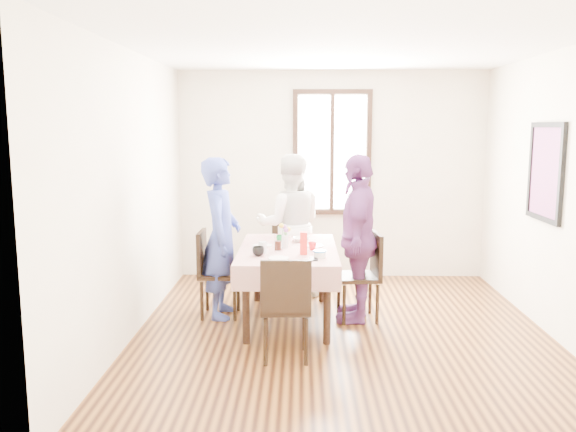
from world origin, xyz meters
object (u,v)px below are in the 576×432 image
(chair_left, at_px, (220,274))
(chair_near, at_px, (285,307))
(chair_far, at_px, (290,256))
(person_right, at_px, (357,238))
(chair_right, at_px, (358,277))
(person_left, at_px, (221,238))
(person_far, at_px, (290,225))
(dining_table, at_px, (288,285))

(chair_left, bearing_deg, chair_near, 32.53)
(chair_far, height_order, person_right, person_right)
(chair_left, distance_m, person_right, 1.48)
(chair_far, bearing_deg, chair_right, 122.47)
(chair_left, height_order, chair_right, same)
(chair_left, bearing_deg, chair_far, 140.37)
(chair_right, relative_size, chair_far, 1.00)
(chair_left, height_order, person_left, person_left)
(chair_near, bearing_deg, person_far, 87.55)
(person_far, bearing_deg, chair_left, 45.26)
(chair_left, relative_size, person_far, 0.54)
(person_far, bearing_deg, chair_right, 123.22)
(person_left, relative_size, person_far, 1.00)
(chair_left, distance_m, chair_far, 1.13)
(chair_left, relative_size, chair_far, 1.00)
(chair_near, bearing_deg, chair_left, 119.90)
(dining_table, distance_m, person_left, 0.85)
(person_far, xyz_separation_m, person_right, (0.70, -0.94, 0.02))
(chair_right, distance_m, person_far, 1.24)
(dining_table, distance_m, person_right, 0.85)
(dining_table, relative_size, chair_right, 1.60)
(dining_table, relative_size, chair_far, 1.60)
(person_left, xyz_separation_m, person_right, (1.40, -0.09, 0.02))
(person_left, height_order, person_right, person_right)
(chair_right, xyz_separation_m, person_far, (-0.72, 0.94, 0.38))
(person_far, bearing_deg, person_right, 122.47)
(chair_far, bearing_deg, chair_left, 45.65)
(dining_table, xyz_separation_m, person_far, (0.00, 0.98, 0.46))
(person_right, bearing_deg, dining_table, -78.00)
(chair_right, bearing_deg, dining_table, 87.80)
(chair_near, bearing_deg, person_right, 53.73)
(chair_left, bearing_deg, chair_right, 86.57)
(chair_right, height_order, chair_near, same)
(chair_left, relative_size, chair_near, 1.00)
(chair_far, bearing_deg, chair_near, 85.45)
(person_right, bearing_deg, chair_left, -85.38)
(dining_table, bearing_deg, chair_far, 90.00)
(chair_right, distance_m, person_left, 1.48)
(chair_far, xyz_separation_m, person_right, (0.70, -0.96, 0.40))
(chair_near, relative_size, person_left, 0.54)
(chair_far, height_order, person_left, person_left)
(chair_near, relative_size, person_right, 0.53)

